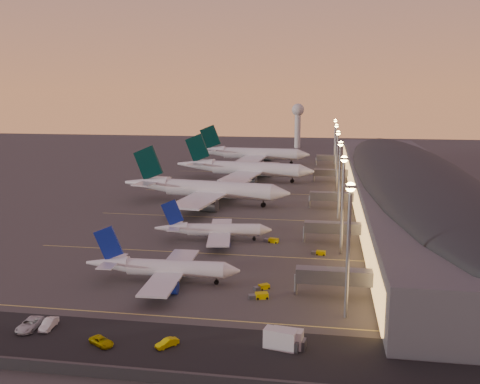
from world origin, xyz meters
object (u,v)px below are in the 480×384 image
at_px(airliner_wide_mid, 244,169).
at_px(service_van_b, 102,341).
at_px(airliner_narrow_south, 162,268).
at_px(service_van_a, 30,324).
at_px(radar_tower, 298,118).
at_px(catering_truck_b, 289,339).
at_px(airliner_wide_near, 204,189).
at_px(airliner_wide_far, 250,154).
at_px(service_van_c, 49,324).
at_px(baggage_tug_b, 262,287).
at_px(catering_truck_a, 282,340).
at_px(baggage_tug_d, 319,253).
at_px(service_van_d, 167,343).
at_px(baggage_tug_a, 259,296).
at_px(airliner_narrow_north, 214,230).
at_px(baggage_tug_c, 272,240).

distance_m(airliner_wide_mid, service_van_b, 168.83).
relative_size(airliner_narrow_south, service_van_b, 7.29).
xyz_separation_m(service_van_a, service_van_b, (15.26, -3.75, -0.22)).
relative_size(airliner_wide_mid, radar_tower, 2.08).
bearing_deg(catering_truck_b, airliner_wide_mid, 109.40).
bearing_deg(airliner_narrow_south, airliner_wide_near, 94.68).
distance_m(radar_tower, catering_truck_b, 314.74).
bearing_deg(airliner_wide_mid, service_van_a, -85.96).
relative_size(airliner_wide_far, service_van_c, 13.64).
distance_m(airliner_wide_far, catering_truck_b, 227.56).
distance_m(radar_tower, service_van_b, 318.98).
distance_m(airliner_wide_mid, radar_tower, 151.02).
distance_m(baggage_tug_b, catering_truck_a, 26.95).
height_order(catering_truck_b, service_van_b, catering_truck_b).
xyz_separation_m(baggage_tug_d, service_van_d, (-24.18, -55.31, 0.18)).
bearing_deg(baggage_tug_d, airliner_wide_far, 111.67).
xyz_separation_m(airliner_wide_near, service_van_b, (8.70, -114.63, -4.81)).
height_order(baggage_tug_a, service_van_c, service_van_c).
xyz_separation_m(airliner_wide_mid, service_van_b, (2.08, -168.74, -4.91)).
relative_size(airliner_wide_near, service_van_b, 13.81).
bearing_deg(airliner_narrow_north, service_van_b, -103.46).
relative_size(baggage_tug_a, baggage_tug_b, 1.20).
bearing_deg(airliner_narrow_south, airliner_narrow_north, 81.10).
height_order(airliner_narrow_south, radar_tower, radar_tower).
bearing_deg(baggage_tug_b, airliner_wide_far, 63.75).
bearing_deg(service_van_a, airliner_narrow_north, 69.30).
relative_size(airliner_narrow_south, service_van_d, 8.58).
xyz_separation_m(airliner_wide_near, airliner_wide_far, (1.21, 113.86, 0.23)).
relative_size(baggage_tug_b, service_van_b, 0.74).
bearing_deg(airliner_wide_mid, airliner_wide_near, -88.37).
height_order(radar_tower, baggage_tug_c, radar_tower).
relative_size(airliner_wide_far, catering_truck_a, 11.12).
bearing_deg(service_van_c, radar_tower, 81.05).
xyz_separation_m(baggage_tug_b, service_van_d, (-12.50, -28.61, 0.21)).
height_order(airliner_wide_mid, service_van_b, airliner_wide_mid).
bearing_deg(airliner_narrow_south, airliner_wide_far, 90.51).
relative_size(airliner_wide_far, service_van_a, 10.85).
relative_size(baggage_tug_a, catering_truck_b, 0.73).
bearing_deg(service_van_d, service_van_a, -145.52).
relative_size(airliner_narrow_south, service_van_a, 5.49).
relative_size(airliner_narrow_south, baggage_tug_c, 8.10).
xyz_separation_m(airliner_narrow_north, baggage_tug_a, (18.29, -40.78, -2.54)).
xyz_separation_m(airliner_narrow_south, airliner_wide_near, (-9.79, 83.96, 2.23)).
distance_m(airliner_wide_mid, baggage_tug_c, 105.68).
relative_size(baggage_tug_a, service_van_a, 0.67).
height_order(service_van_b, service_van_c, service_van_c).
xyz_separation_m(airliner_wide_far, baggage_tug_d, (42.72, -172.01, -5.22)).
xyz_separation_m(airliner_wide_far, service_van_d, (18.54, -227.32, -5.04)).
relative_size(baggage_tug_a, service_van_b, 0.88).
distance_m(baggage_tug_d, service_van_d, 60.37).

